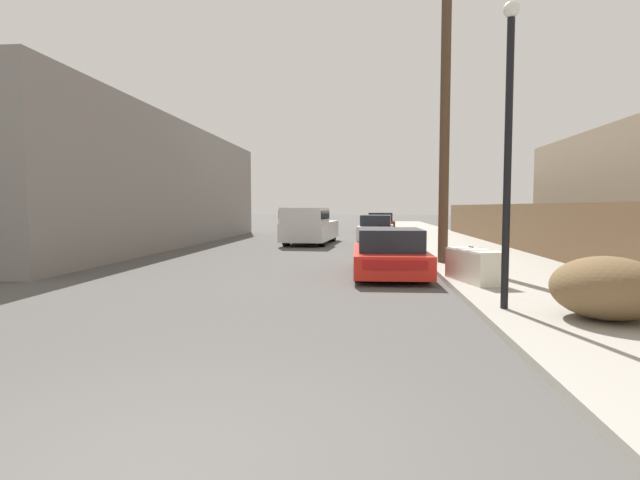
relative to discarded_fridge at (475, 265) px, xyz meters
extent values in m
cube|color=#9E998E|center=(1.52, 15.11, -0.42)|extent=(4.20, 63.00, 0.12)
cube|color=silver|center=(0.00, 0.00, -0.01)|extent=(1.06, 1.84, 0.69)
cube|color=white|center=(0.00, 0.00, 0.35)|extent=(1.02, 1.77, 0.03)
cube|color=#333335|center=(0.03, 0.56, 0.37)|extent=(0.08, 0.20, 0.02)
cube|color=gray|center=(-0.07, 0.27, 0.36)|extent=(0.64, 0.24, 0.01)
cube|color=gray|center=(0.07, -0.25, 0.36)|extent=(0.64, 0.24, 0.01)
cube|color=red|center=(-1.83, 1.87, -0.07)|extent=(1.92, 4.45, 0.55)
cube|color=black|center=(-1.82, 1.48, 0.48)|extent=(1.62, 2.15, 0.55)
cube|color=#B21414|center=(-1.78, -0.34, 0.03)|extent=(1.43, 0.06, 0.19)
cylinder|color=black|center=(-2.65, 3.22, -0.17)|extent=(0.21, 0.61, 0.61)
cylinder|color=black|center=(-1.07, 3.26, -0.17)|extent=(0.21, 0.61, 0.61)
cylinder|color=black|center=(-2.60, 0.49, -0.17)|extent=(0.21, 0.61, 0.61)
cylinder|color=black|center=(-1.01, 0.52, -0.17)|extent=(0.21, 0.61, 0.61)
cube|color=silver|center=(-1.92, 14.61, 0.00)|extent=(1.98, 4.36, 0.69)
cube|color=black|center=(-1.93, 14.44, 0.61)|extent=(1.63, 2.47, 0.54)
cube|color=#B21414|center=(-2.04, 12.47, 0.12)|extent=(1.35, 0.11, 0.24)
cylinder|color=black|center=(-2.59, 15.98, -0.18)|extent=(0.23, 0.61, 0.60)
cylinder|color=black|center=(-1.09, 15.89, -0.18)|extent=(0.23, 0.61, 0.60)
cylinder|color=black|center=(-2.74, 13.34, -0.18)|extent=(0.23, 0.61, 0.60)
cylinder|color=black|center=(-1.25, 13.25, -0.18)|extent=(0.23, 0.61, 0.60)
cube|color=#5B1E19|center=(-1.50, 23.56, 0.01)|extent=(1.88, 4.71, 0.69)
cube|color=black|center=(-1.49, 23.37, 0.63)|extent=(1.60, 2.64, 0.54)
cube|color=#B21414|center=(-1.47, 21.19, 0.13)|extent=(1.43, 0.04, 0.24)
cylinder|color=black|center=(-2.31, 25.00, -0.16)|extent=(0.21, 0.64, 0.64)
cylinder|color=black|center=(-0.71, 25.02, -0.16)|extent=(0.21, 0.64, 0.64)
cylinder|color=black|center=(-2.28, 22.09, -0.16)|extent=(0.21, 0.64, 0.64)
cylinder|color=black|center=(-0.68, 22.11, -0.16)|extent=(0.21, 0.64, 0.64)
cube|color=silver|center=(-5.10, 12.69, 0.16)|extent=(2.39, 5.44, 0.85)
cube|color=silver|center=(-5.21, 11.24, 0.93)|extent=(2.04, 2.52, 0.69)
cube|color=black|center=(-5.21, 11.24, 0.95)|extent=(2.08, 2.48, 0.38)
cylinder|color=black|center=(-4.40, 10.99, -0.06)|extent=(0.32, 0.86, 0.84)
cylinder|color=black|center=(-6.06, 11.12, -0.06)|extent=(0.32, 0.86, 0.84)
cylinder|color=black|center=(-4.14, 14.26, -0.06)|extent=(0.32, 0.86, 0.84)
cylinder|color=black|center=(-5.80, 14.39, -0.06)|extent=(0.32, 0.86, 0.84)
cylinder|color=#4C3826|center=(-0.12, 3.87, 4.05)|extent=(0.29, 0.29, 8.81)
cylinder|color=black|center=(-0.15, -3.01, 1.97)|extent=(0.12, 0.12, 4.66)
sphere|color=white|center=(-0.15, -3.01, 4.43)|extent=(0.26, 0.26, 0.26)
ellipsoid|color=brown|center=(1.15, -3.66, 0.11)|extent=(1.59, 1.59, 0.94)
cube|color=brown|center=(3.47, 8.06, 0.53)|extent=(0.08, 31.91, 1.78)
cube|color=gray|center=(-13.89, 11.21, 2.29)|extent=(7.00, 22.99, 5.54)
camera|label=1|loc=(-2.42, -11.36, 1.31)|focal=28.00mm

